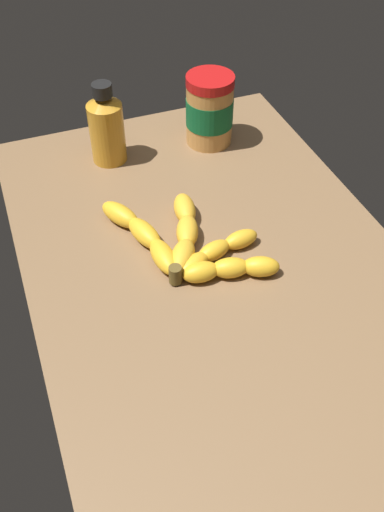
% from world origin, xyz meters
% --- Properties ---
extents(ground_plane, '(0.95, 0.59, 0.03)m').
position_xyz_m(ground_plane, '(0.00, 0.00, -0.02)').
color(ground_plane, brown).
extents(banana_bunch, '(0.26, 0.24, 0.04)m').
position_xyz_m(banana_bunch, '(-0.06, -0.04, 0.02)').
color(banana_bunch, gold).
rests_on(banana_bunch, ground_plane).
extents(peanut_butter_jar, '(0.09, 0.09, 0.14)m').
position_xyz_m(peanut_butter_jar, '(-0.34, 0.12, 0.07)').
color(peanut_butter_jar, '#BF8442').
rests_on(peanut_butter_jar, ground_plane).
extents(honey_bottle, '(0.07, 0.07, 0.16)m').
position_xyz_m(honey_bottle, '(-0.35, -0.08, 0.07)').
color(honey_bottle, orange).
rests_on(honey_bottle, ground_plane).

